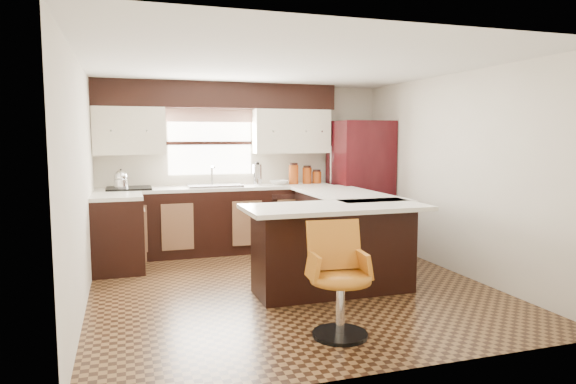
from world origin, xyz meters
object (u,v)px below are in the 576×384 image
object	(u,v)px
refrigerator	(360,184)
peninsula_long	(342,231)
peninsula_return	(333,250)
bar_chair	(341,281)

from	to	relation	value
refrigerator	peninsula_long	bearing A→B (deg)	-125.16
peninsula_return	refrigerator	size ratio (longest dim) A/B	0.88
peninsula_long	peninsula_return	world-z (taller)	same
peninsula_long	bar_chair	world-z (taller)	bar_chair
refrigerator	bar_chair	size ratio (longest dim) A/B	1.98
peninsula_long	peninsula_return	distance (m)	1.11
peninsula_return	bar_chair	size ratio (longest dim) A/B	1.75
peninsula_long	peninsula_return	xyz separation A→B (m)	(-0.53, -0.97, 0.00)
peninsula_long	refrigerator	bearing A→B (deg)	54.84
peninsula_long	bar_chair	bearing A→B (deg)	-114.03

